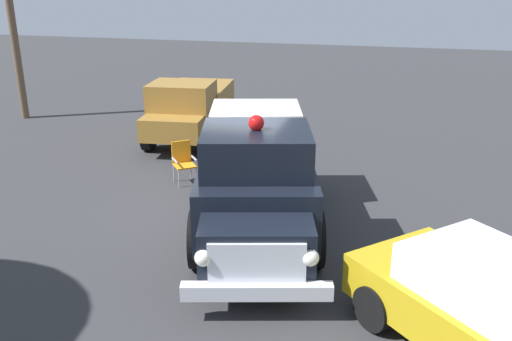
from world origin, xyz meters
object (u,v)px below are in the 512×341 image
Objects in this scene: vintage_fire_truck at (256,173)px; parked_pickup at (190,107)px; utility_pole at (9,2)px; classic_hot_rod at (506,319)px; lawn_chair_by_car at (183,159)px.

parked_pickup is at bearing 122.07° from vintage_fire_truck.
vintage_fire_truck is at bearing -32.81° from utility_pole.
classic_hot_rod is 4.31× the size of lawn_chair_by_car.
parked_pickup is 7.34m from utility_pole.
classic_hot_rod is at bearing -49.36° from parked_pickup.
vintage_fire_truck is 6.87m from parked_pickup.
lawn_chair_by_car is 0.13× the size of utility_pole.
parked_pickup is 4.87× the size of lawn_chair_by_car.
lawn_chair_by_car is 9.70m from utility_pole.
vintage_fire_truck is 6.18× the size of lawn_chair_by_car.
parked_pickup is at bearing 130.64° from classic_hot_rod.
classic_hot_rod is (4.15, -3.26, -0.45)m from vintage_fire_truck.
utility_pole is at bearing 147.19° from vintage_fire_truck.
vintage_fire_truck reaches higher than parked_pickup.
utility_pole is (-7.88, 4.53, 3.38)m from lawn_chair_by_car.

